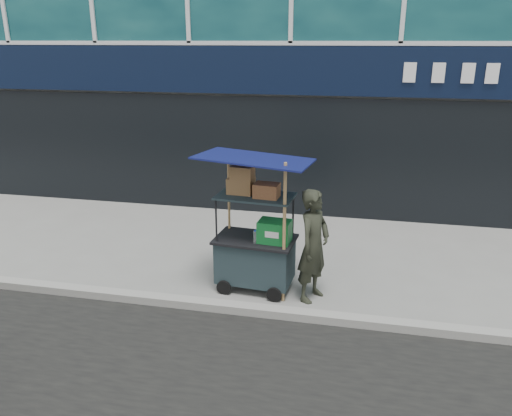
# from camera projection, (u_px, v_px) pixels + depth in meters

# --- Properties ---
(ground) EXTENTS (80.00, 80.00, 0.00)m
(ground) POSITION_uv_depth(u_px,v_px,m) (245.00, 305.00, 6.86)
(ground) COLOR slate
(ground) RESTS_ON ground
(curb) EXTENTS (80.00, 0.18, 0.12)m
(curb) POSITION_uv_depth(u_px,v_px,m) (242.00, 309.00, 6.66)
(curb) COLOR gray
(curb) RESTS_ON ground
(vendor_cart) EXTENTS (1.58, 1.18, 2.03)m
(vendor_cart) POSITION_uv_depth(u_px,v_px,m) (256.00, 243.00, 7.12)
(vendor_cart) COLOR #1B2A2E
(vendor_cart) RESTS_ON ground
(vendor_man) EXTENTS (0.59, 0.69, 1.60)m
(vendor_man) POSITION_uv_depth(u_px,v_px,m) (314.00, 246.00, 6.81)
(vendor_man) COLOR #26291E
(vendor_man) RESTS_ON ground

